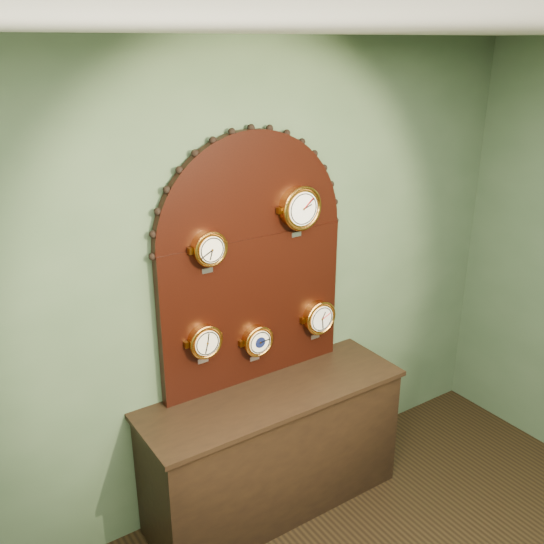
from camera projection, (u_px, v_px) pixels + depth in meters
wall_back at (249, 288)px, 3.57m from camera, size 4.00×0.00×4.00m
shop_counter at (274, 451)px, 3.72m from camera, size 1.60×0.50×0.80m
display_board at (253, 254)px, 3.45m from camera, size 1.26×0.06×1.53m
roman_clock at (209, 248)px, 3.20m from camera, size 0.20×0.08×0.25m
arabic_clock at (300, 208)px, 3.46m from camera, size 0.26×0.08×0.31m
hygrometer at (205, 341)px, 3.36m from camera, size 0.20×0.08×0.25m
barometer at (257, 340)px, 3.58m from camera, size 0.20×0.08×0.25m
tide_clock at (319, 317)px, 3.80m from camera, size 0.23×0.08×0.28m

